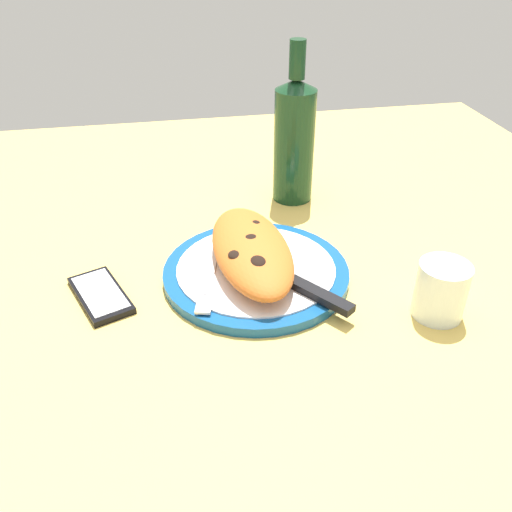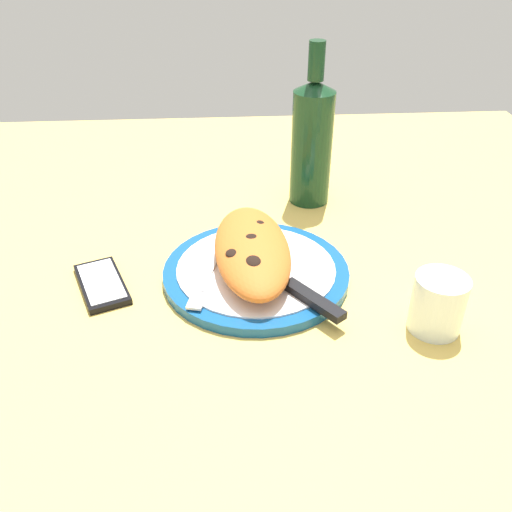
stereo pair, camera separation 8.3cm
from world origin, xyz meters
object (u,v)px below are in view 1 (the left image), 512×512
at_px(plate, 256,272).
at_px(wine_bottle, 294,139).
at_px(smartphone, 101,295).
at_px(fork, 209,284).
at_px(calzone, 251,250).
at_px(water_glass, 440,293).
at_px(knife, 301,286).

bearing_deg(plate, wine_bottle, 154.61).
bearing_deg(smartphone, plate, 92.56).
xyz_separation_m(plate, fork, (0.03, -0.08, 0.01)).
bearing_deg(calzone, plate, 35.36).
relative_size(smartphone, water_glass, 1.70).
height_order(plate, knife, knife).
relative_size(water_glass, wine_bottle, 0.28).
xyz_separation_m(calzone, fork, (0.04, -0.07, -0.02)).
bearing_deg(wine_bottle, fork, -34.45).
height_order(plate, wine_bottle, wine_bottle).
bearing_deg(smartphone, fork, 81.57).
relative_size(smartphone, wine_bottle, 0.47).
bearing_deg(wine_bottle, plate, -25.39).
bearing_deg(calzone, smartphone, -85.43).
bearing_deg(smartphone, calzone, 94.57).
bearing_deg(plate, calzone, -144.64).
height_order(plate, water_glass, water_glass).
distance_m(calzone, water_glass, 0.28).
relative_size(plate, knife, 1.35).
height_order(fork, knife, knife).
bearing_deg(water_glass, calzone, -121.05).
relative_size(fork, water_glass, 2.05).
xyz_separation_m(calzone, wine_bottle, (-0.25, 0.13, 0.08)).
bearing_deg(calzone, knife, 37.76).
relative_size(calzone, wine_bottle, 0.88).
distance_m(calzone, smartphone, 0.23).
bearing_deg(water_glass, wine_bottle, -163.76).
xyz_separation_m(plate, calzone, (-0.01, -0.01, 0.04)).
distance_m(plate, water_glass, 0.27).
xyz_separation_m(water_glass, wine_bottle, (-0.39, -0.11, 0.09)).
bearing_deg(wine_bottle, knife, -11.66).
xyz_separation_m(calzone, smartphone, (0.02, -0.23, -0.04)).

